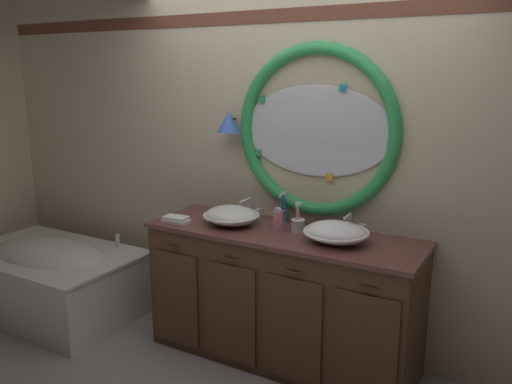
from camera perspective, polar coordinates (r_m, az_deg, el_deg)
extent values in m
plane|color=gray|center=(3.69, -0.01, -19.01)|extent=(14.00, 14.00, 0.00)
cube|color=beige|center=(3.71, 4.55, 2.77)|extent=(6.40, 0.08, 2.60)
cube|color=brown|center=(3.63, 4.54, 18.72)|extent=(6.27, 0.01, 0.09)
ellipsoid|color=silver|center=(3.56, 6.52, 6.61)|extent=(1.08, 0.02, 0.62)
torus|color=green|center=(3.55, 6.49, 6.60)|extent=(1.17, 0.09, 1.17)
cube|color=#2866B7|center=(3.37, 14.92, 5.75)|extent=(0.05, 0.01, 0.05)
cube|color=teal|center=(3.45, 9.43, 11.14)|extent=(0.05, 0.01, 0.05)
cube|color=green|center=(3.71, 0.63, 10.08)|extent=(0.05, 0.01, 0.05)
cube|color=green|center=(3.76, 0.20, 4.32)|extent=(0.05, 0.01, 0.05)
cube|color=orange|center=(3.55, 7.98, 1.63)|extent=(0.05, 0.01, 0.05)
cylinder|color=#4C3823|center=(3.83, -2.61, 7.96)|extent=(0.02, 0.09, 0.02)
cone|color=blue|center=(3.79, -3.02, 7.60)|extent=(0.17, 0.17, 0.14)
cube|color=brown|center=(3.66, 2.84, -11.44)|extent=(1.83, 0.58, 0.89)
cube|color=brown|center=(3.49, 2.93, -4.58)|extent=(1.87, 0.62, 0.03)
cube|color=brown|center=(3.76, 4.87, -4.53)|extent=(1.83, 0.02, 0.11)
cube|color=brown|center=(3.79, -8.79, -11.41)|extent=(0.39, 0.02, 0.68)
cylinder|color=#422D1E|center=(3.64, -9.12, -6.00)|extent=(0.10, 0.01, 0.01)
cube|color=brown|center=(3.55, -2.83, -13.08)|extent=(0.39, 0.02, 0.68)
cylinder|color=#422D1E|center=(3.39, -3.02, -7.35)|extent=(0.10, 0.01, 0.01)
cube|color=brown|center=(3.35, 4.01, -14.80)|extent=(0.39, 0.02, 0.68)
cylinder|color=#422D1E|center=(3.17, 4.03, -8.79)|extent=(0.10, 0.01, 0.01)
cube|color=brown|center=(3.20, 11.73, -16.47)|extent=(0.39, 0.02, 0.68)
cylinder|color=#422D1E|center=(3.02, 12.00, -10.26)|extent=(0.10, 0.01, 0.01)
cube|color=white|center=(4.71, -21.39, -9.07)|extent=(1.44, 0.89, 0.52)
ellipsoid|color=white|center=(4.63, -21.61, -6.68)|extent=(1.18, 0.69, 0.28)
cube|color=white|center=(4.62, -21.65, -6.22)|extent=(1.47, 0.92, 0.02)
cylinder|color=silver|center=(4.56, -14.83, -5.12)|extent=(0.04, 0.04, 0.11)
cylinder|color=silver|center=(4.63, -21.61, -6.68)|extent=(0.04, 0.04, 0.01)
ellipsoid|color=white|center=(3.63, -2.72, -2.57)|extent=(0.38, 0.33, 0.13)
torus|color=white|center=(3.63, -2.72, -2.52)|extent=(0.40, 0.40, 0.02)
cylinder|color=silver|center=(3.63, -2.72, -2.52)|extent=(0.03, 0.03, 0.01)
ellipsoid|color=white|center=(3.29, 8.73, -4.37)|extent=(0.39, 0.32, 0.13)
torus|color=white|center=(3.29, 8.73, -4.32)|extent=(0.41, 0.41, 0.02)
cylinder|color=silver|center=(3.29, 8.73, -4.32)|extent=(0.03, 0.03, 0.01)
cylinder|color=silver|center=(3.85, -0.74, -2.50)|extent=(0.05, 0.05, 0.02)
cylinder|color=silver|center=(3.83, -0.74, -1.56)|extent=(0.02, 0.02, 0.11)
sphere|color=silver|center=(3.81, -0.74, -0.76)|extent=(0.03, 0.03, 0.03)
cylinder|color=silver|center=(3.76, -1.23, -0.96)|extent=(0.02, 0.13, 0.02)
cylinder|color=silver|center=(3.88, -1.73, -2.06)|extent=(0.04, 0.04, 0.06)
cylinder|color=silver|center=(3.80, 0.27, -2.37)|extent=(0.04, 0.04, 0.06)
cube|color=silver|center=(3.87, -1.73, -1.57)|extent=(0.05, 0.01, 0.01)
cube|color=silver|center=(3.79, 0.27, -1.87)|extent=(0.05, 0.01, 0.01)
cylinder|color=silver|center=(3.53, 10.16, -4.16)|extent=(0.05, 0.05, 0.02)
cylinder|color=silver|center=(3.51, 10.20, -3.23)|extent=(0.02, 0.02, 0.10)
sphere|color=silver|center=(3.50, 10.23, -2.44)|extent=(0.03, 0.03, 0.03)
cylinder|color=silver|center=(3.45, 9.94, -2.64)|extent=(0.02, 0.10, 0.02)
cylinder|color=silver|center=(3.55, 8.90, -3.67)|extent=(0.04, 0.04, 0.06)
cylinder|color=silver|center=(3.50, 11.46, -4.03)|extent=(0.04, 0.04, 0.06)
cube|color=silver|center=(3.54, 8.92, -3.14)|extent=(0.05, 0.01, 0.01)
cube|color=silver|center=(3.49, 11.48, -3.50)|extent=(0.05, 0.01, 0.01)
cylinder|color=slate|center=(3.70, 2.84, -2.59)|extent=(0.07, 0.07, 0.09)
torus|color=slate|center=(3.69, 2.85, -1.94)|extent=(0.08, 0.08, 0.01)
cylinder|color=blue|center=(3.68, 3.18, -1.68)|extent=(0.03, 0.03, 0.19)
cube|color=white|center=(3.66, 3.20, -0.09)|extent=(0.02, 0.02, 0.02)
cylinder|color=#19ADB2|center=(3.71, 2.90, -1.69)|extent=(0.02, 0.01, 0.17)
cube|color=white|center=(3.69, 2.92, -0.24)|extent=(0.02, 0.02, 0.02)
cylinder|color=orange|center=(3.69, 2.70, -1.83)|extent=(0.02, 0.01, 0.16)
cube|color=white|center=(3.67, 2.71, -0.43)|extent=(0.02, 0.02, 0.02)
cylinder|color=blue|center=(3.67, 2.70, -1.85)|extent=(0.03, 0.02, 0.17)
cube|color=white|center=(3.65, 2.71, -0.38)|extent=(0.02, 0.02, 0.02)
cylinder|color=silver|center=(3.48, 4.59, -3.70)|extent=(0.09, 0.09, 0.08)
torus|color=silver|center=(3.47, 4.60, -3.05)|extent=(0.09, 0.09, 0.01)
cylinder|color=pink|center=(3.46, 4.74, -2.86)|extent=(0.03, 0.02, 0.17)
cube|color=white|center=(3.43, 4.77, -1.34)|extent=(0.02, 0.02, 0.02)
cylinder|color=purple|center=(3.49, 4.48, -2.86)|extent=(0.02, 0.02, 0.15)
cube|color=white|center=(3.47, 4.51, -1.50)|extent=(0.02, 0.02, 0.02)
cylinder|color=yellow|center=(3.46, 4.43, -2.82)|extent=(0.03, 0.01, 0.17)
cube|color=white|center=(3.43, 4.46, -1.25)|extent=(0.02, 0.02, 0.02)
cylinder|color=pink|center=(3.50, 2.41, -3.13)|extent=(0.07, 0.07, 0.13)
cylinder|color=silver|center=(3.48, 2.42, -1.93)|extent=(0.04, 0.04, 0.02)
cylinder|color=silver|center=(3.46, 2.28, -1.77)|extent=(0.01, 0.04, 0.01)
cube|color=white|center=(3.72, -8.70, -3.16)|extent=(0.19, 0.11, 0.02)
cube|color=white|center=(3.71, -8.72, -2.80)|extent=(0.18, 0.11, 0.02)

